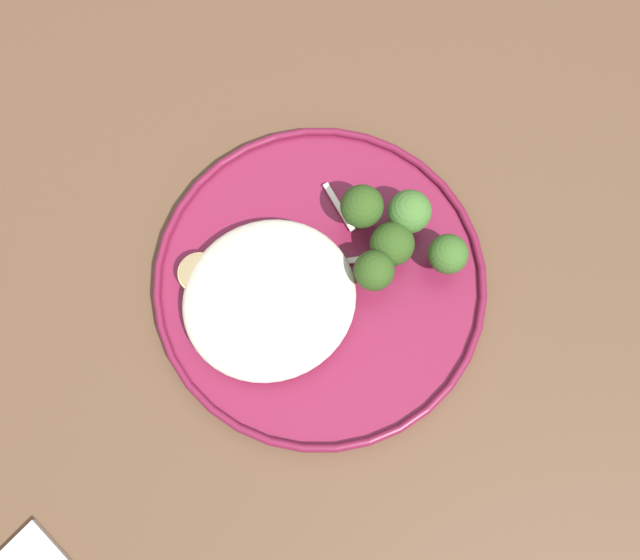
{
  "coord_description": "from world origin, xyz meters",
  "views": [
    {
      "loc": [
        0.13,
        0.18,
        1.4
      ],
      "look_at": [
        0.06,
        0.03,
        0.76
      ],
      "focal_mm": 43.43,
      "sensor_mm": 36.0,
      "label": 1
    }
  ],
  "objects": [
    {
      "name": "ground",
      "position": [
        0.0,
        0.0,
        0.0
      ],
      "size": [
        6.0,
        6.0,
        0.0
      ],
      "primitive_type": "plane",
      "color": "#47423D"
    },
    {
      "name": "wooden_dining_table",
      "position": [
        0.0,
        0.0,
        0.66
      ],
      "size": [
        1.4,
        1.0,
        0.74
      ],
      "color": "brown",
      "rests_on": "ground"
    },
    {
      "name": "dinner_plate",
      "position": [
        0.06,
        0.03,
        0.75
      ],
      "size": [
        0.29,
        0.29,
        0.02
      ],
      "color": "maroon",
      "rests_on": "wooden_dining_table"
    },
    {
      "name": "noodle_bed",
      "position": [
        0.1,
        0.03,
        0.77
      ],
      "size": [
        0.15,
        0.14,
        0.03
      ],
      "color": "beige",
      "rests_on": "dinner_plate"
    },
    {
      "name": "seared_scallop_front_small",
      "position": [
        0.12,
        0.05,
        0.76
      ],
      "size": [
        0.04,
        0.04,
        0.01
      ],
      "color": "#DBB77A",
      "rests_on": "dinner_plate"
    },
    {
      "name": "seared_scallop_left_edge",
      "position": [
        0.15,
        -0.02,
        0.76
      ],
      "size": [
        0.04,
        0.04,
        0.02
      ],
      "color": "#DBB77A",
      "rests_on": "dinner_plate"
    },
    {
      "name": "seared_scallop_half_hidden",
      "position": [
        0.09,
        0.06,
        0.76
      ],
      "size": [
        0.04,
        0.04,
        0.02
      ],
      "color": "#DBB77A",
      "rests_on": "dinner_plate"
    },
    {
      "name": "seared_scallop_right_edge",
      "position": [
        0.15,
        0.05,
        0.76
      ],
      "size": [
        0.02,
        0.02,
        0.01
      ],
      "color": "beige",
      "rests_on": "dinner_plate"
    },
    {
      "name": "seared_scallop_tiny_bay",
      "position": [
        0.09,
        0.02,
        0.76
      ],
      "size": [
        0.03,
        0.03,
        0.01
      ],
      "color": "#DBB77A",
      "rests_on": "dinner_plate"
    },
    {
      "name": "seared_scallop_rear_pale",
      "position": [
        0.1,
        -0.0,
        0.76
      ],
      "size": [
        0.03,
        0.03,
        0.02
      ],
      "color": "#DBB77A",
      "rests_on": "dinner_plate"
    },
    {
      "name": "seared_scallop_large_seared",
      "position": [
        0.14,
        0.03,
        0.76
      ],
      "size": [
        0.02,
        0.02,
        0.02
      ],
      "color": "#E5C689",
      "rests_on": "dinner_plate"
    },
    {
      "name": "broccoli_floret_near_rim",
      "position": [
        -0.01,
        0.04,
        0.78
      ],
      "size": [
        0.04,
        0.04,
        0.05
      ],
      "color": "#89A356",
      "rests_on": "dinner_plate"
    },
    {
      "name": "broccoli_floret_split_head",
      "position": [
        -0.03,
        0.02,
        0.78
      ],
      "size": [
        0.04,
        0.04,
        0.05
      ],
      "color": "#89A356",
      "rests_on": "dinner_plate"
    },
    {
      "name": "broccoli_floret_front_edge",
      "position": [
        -0.0,
        -0.0,
        0.79
      ],
      "size": [
        0.04,
        0.04,
        0.06
      ],
      "color": "#89A356",
      "rests_on": "dinner_plate"
    },
    {
      "name": "broccoli_floret_small_sprig",
      "position": [
        0.02,
        0.05,
        0.78
      ],
      "size": [
        0.03,
        0.03,
        0.05
      ],
      "color": "#89A356",
      "rests_on": "dinner_plate"
    },
    {
      "name": "broccoli_floret_rear_charred",
      "position": [
        -0.04,
        0.07,
        0.78
      ],
      "size": [
        0.03,
        0.03,
        0.05
      ],
      "color": "#89A356",
      "rests_on": "dinner_plate"
    },
    {
      "name": "onion_sliver_short_strip",
      "position": [
        0.01,
        -0.02,
        0.75
      ],
      "size": [
        0.01,
        0.05,
        0.0
      ],
      "primitive_type": "cube",
      "rotation": [
        0.0,
        0.0,
        4.74
      ],
      "color": "silver",
      "rests_on": "dinner_plate"
    },
    {
      "name": "onion_sliver_curled_piece",
      "position": [
        0.02,
        0.03,
        0.75
      ],
      "size": [
        0.04,
        0.02,
        0.0
      ],
      "primitive_type": "cube",
      "rotation": [
        0.0,
        0.0,
        2.79
      ],
      "color": "silver",
      "rests_on": "dinner_plate"
    }
  ]
}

